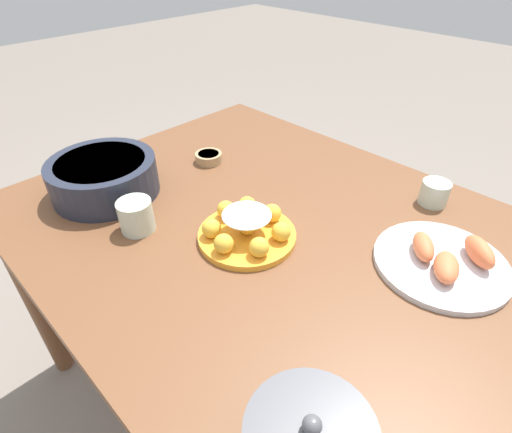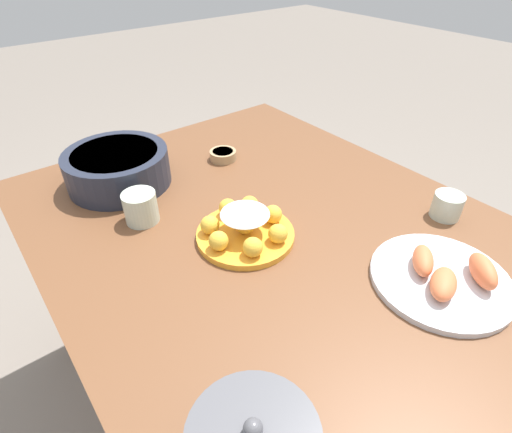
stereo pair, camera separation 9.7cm
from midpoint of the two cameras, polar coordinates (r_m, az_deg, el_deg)
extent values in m
plane|color=slate|center=(1.59, -1.04, -22.95)|extent=(12.00, 12.00, 0.00)
cylinder|color=brown|center=(1.86, -3.63, 3.68)|extent=(0.06, 0.06, 0.72)
cylinder|color=brown|center=(1.55, -30.72, -10.33)|extent=(0.06, 0.06, 0.72)
cube|color=brown|center=(1.02, -1.48, -1.45)|extent=(1.29, 1.04, 0.03)
cylinder|color=gold|center=(0.96, -4.18, -2.84)|extent=(0.24, 0.24, 0.02)
sphere|color=yellow|center=(1.00, -7.09, 0.87)|extent=(0.05, 0.05, 0.05)
sphere|color=yellow|center=(0.94, -9.31, -1.81)|extent=(0.05, 0.05, 0.05)
sphere|color=yellow|center=(0.89, -7.75, -3.98)|extent=(0.05, 0.05, 0.05)
sphere|color=yellow|center=(0.88, -2.70, -4.52)|extent=(0.05, 0.05, 0.05)
sphere|color=yellow|center=(0.92, 0.61, -2.32)|extent=(0.05, 0.05, 0.05)
sphere|color=yellow|center=(0.98, -0.33, 0.50)|extent=(0.05, 0.05, 0.05)
sphere|color=yellow|center=(1.01, -4.02, 1.51)|extent=(0.05, 0.05, 0.05)
ellipsoid|color=white|center=(0.92, -4.34, 0.12)|extent=(0.12, 0.12, 0.02)
sphere|color=yellow|center=(0.94, -4.26, -1.39)|extent=(0.05, 0.05, 0.05)
cylinder|color=#232838|center=(1.19, -23.10, 5.13)|extent=(0.29, 0.29, 0.10)
cylinder|color=brown|center=(1.17, -23.61, 6.97)|extent=(0.24, 0.24, 0.01)
cylinder|color=tan|center=(1.29, -8.94, 8.26)|extent=(0.08, 0.08, 0.03)
cylinder|color=#9E4C1E|center=(1.28, -8.99, 8.72)|extent=(0.07, 0.07, 0.01)
cylinder|color=silver|center=(0.96, 22.29, -6.32)|extent=(0.29, 0.29, 0.01)
ellipsoid|color=#E57042|center=(0.94, 20.13, -4.15)|extent=(0.09, 0.10, 0.04)
ellipsoid|color=#E57042|center=(0.91, 22.84, -6.81)|extent=(0.09, 0.11, 0.04)
ellipsoid|color=#E57042|center=(0.97, 26.87, -4.62)|extent=(0.10, 0.10, 0.05)
cylinder|color=beige|center=(1.15, 21.98, 3.06)|extent=(0.07, 0.07, 0.07)
cylinder|color=beige|center=(1.02, -19.37, -0.01)|extent=(0.08, 0.08, 0.08)
sphere|color=#515156|center=(0.52, 2.11, -27.93)|extent=(0.02, 0.02, 0.02)
camera|label=1|loc=(0.05, -92.86, -2.11)|focal=28.00mm
camera|label=2|loc=(0.05, 87.14, 2.11)|focal=28.00mm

